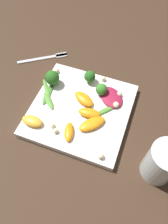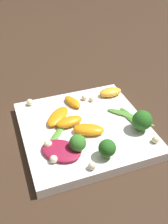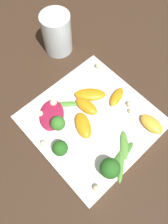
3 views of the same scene
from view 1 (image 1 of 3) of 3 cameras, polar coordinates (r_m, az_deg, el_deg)
name	(u,v)px [view 1 (image 1 of 3)]	position (r m, az deg, el deg)	size (l,w,h in m)	color
ground_plane	(81,112)	(0.63, -0.90, -0.06)	(2.40, 2.40, 0.00)	#382619
plate	(81,110)	(0.62, -0.91, 0.47)	(0.27, 0.27, 0.02)	white
drinking_glass	(162,163)	(0.53, 19.75, -12.35)	(0.08, 0.08, 0.11)	silver
fork	(48,57)	(0.77, -9.38, 13.98)	(0.15, 0.11, 0.01)	#B2B2B7
radicchio_leaf_0	(111,97)	(0.63, 7.12, 3.86)	(0.10, 0.10, 0.01)	maroon
orange_segment_0	(68,131)	(0.56, -4.30, -5.09)	(0.04, 0.06, 0.01)	orange
orange_segment_1	(82,98)	(0.62, -0.43, 3.56)	(0.07, 0.06, 0.02)	orange
orange_segment_2	(92,124)	(0.57, 2.11, -3.11)	(0.08, 0.08, 0.02)	orange
orange_segment_3	(32,121)	(0.59, -13.39, -2.32)	(0.06, 0.03, 0.02)	#FCAD33
orange_segment_4	(89,113)	(0.59, 1.40, -0.27)	(0.06, 0.04, 0.02)	orange
broccoli_floret_0	(90,77)	(0.65, 1.52, 9.23)	(0.03, 0.03, 0.04)	#7A9E51
broccoli_floret_1	(101,89)	(0.62, 4.59, 5.91)	(0.03, 0.03, 0.04)	#7A9E51
broccoli_floret_2	(52,78)	(0.65, -8.30, 8.82)	(0.04, 0.04, 0.05)	#84AD5B
arugula_sprig_0	(49,101)	(0.63, -9.25, 2.96)	(0.06, 0.06, 0.01)	#518E33
arugula_sprig_1	(105,111)	(0.60, 5.52, 0.39)	(0.06, 0.06, 0.01)	#518E33
arugula_sprig_2	(48,94)	(0.64, -9.43, 4.67)	(0.02, 0.08, 0.00)	#3D7528
arugula_sprig_3	(47,89)	(0.65, -9.76, 5.96)	(0.06, 0.07, 0.01)	#518E33
macadamia_nut_0	(116,105)	(0.61, 8.37, 1.87)	(0.02, 0.02, 0.02)	beige
macadamia_nut_1	(52,125)	(0.58, -8.24, -3.47)	(0.01, 0.01, 0.01)	beige
macadamia_nut_2	(120,94)	(0.64, 9.27, 4.68)	(0.02, 0.02, 0.02)	beige
macadamia_nut_3	(56,131)	(0.57, -7.43, -4.88)	(0.01, 0.01, 0.01)	beige
macadamia_nut_4	(57,71)	(0.69, -7.14, 10.64)	(0.01, 0.01, 0.01)	beige
macadamia_nut_5	(101,156)	(0.54, 4.41, -11.38)	(0.02, 0.02, 0.02)	beige
macadamia_nut_6	(103,79)	(0.67, 5.07, 8.70)	(0.01, 0.01, 0.01)	beige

